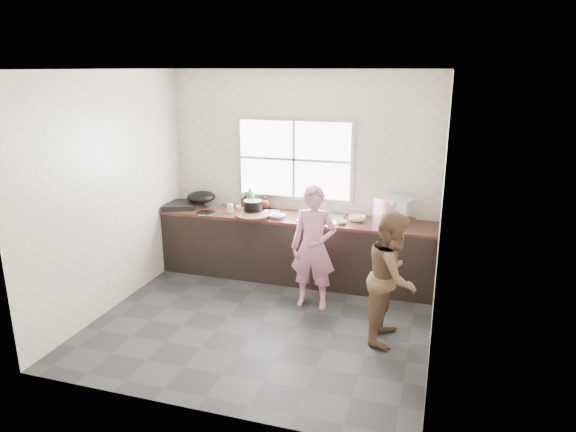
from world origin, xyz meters
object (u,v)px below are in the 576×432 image
(bowl_mince, at_px, (277,216))
(wok, at_px, (201,197))
(bowl_crabs, at_px, (357,219))
(cutting_board, at_px, (253,216))
(bottle_brown_short, at_px, (266,203))
(pot_lid_left, at_px, (206,213))
(bottle_brown_tall, at_px, (246,200))
(burner, at_px, (179,205))
(glass_jar, at_px, (230,208))
(bottle_green, at_px, (250,196))
(person_side, at_px, (392,277))
(dish_rack, at_px, (395,211))
(bowl_held, at_px, (341,222))
(black_pot, at_px, (253,207))
(woman, at_px, (314,251))
(plate_food, at_px, (243,206))
(pot_lid_right, at_px, (213,205))

(bowl_mince, xyz_separation_m, wok, (-1.18, 0.24, 0.11))
(bowl_crabs, bearing_deg, cutting_board, -169.88)
(bottle_brown_short, relative_size, pot_lid_left, 0.63)
(wok, bearing_deg, bottle_brown_tall, 10.18)
(bowl_crabs, relative_size, pot_lid_left, 0.67)
(burner, distance_m, pot_lid_left, 0.51)
(glass_jar, bearing_deg, bowl_crabs, 3.61)
(wok, bearing_deg, bottle_green, 9.51)
(person_side, height_order, burner, person_side)
(glass_jar, bearing_deg, dish_rack, 3.44)
(cutting_board, bearing_deg, bottle_brown_tall, 122.25)
(dish_rack, distance_m, pot_lid_left, 2.44)
(cutting_board, height_order, burner, burner)
(bowl_held, xyz_separation_m, bottle_green, (-1.33, 0.35, 0.14))
(bowl_mince, bearing_deg, black_pot, 164.22)
(bowl_crabs, height_order, pot_lid_left, bowl_crabs)
(bottle_brown_short, bearing_deg, glass_jar, -141.06)
(bowl_mince, bearing_deg, wok, 168.72)
(bottle_green, bearing_deg, person_side, -34.54)
(glass_jar, bearing_deg, bowl_mince, -5.45)
(woman, bearing_deg, bowl_mince, 135.95)
(bottle_green, xyz_separation_m, bottle_brown_short, (0.21, 0.03, -0.08))
(glass_jar, bearing_deg, bottle_brown_tall, 69.15)
(cutting_board, xyz_separation_m, bowl_mince, (0.31, 0.06, 0.00))
(bottle_green, bearing_deg, dish_rack, -4.59)
(plate_food, xyz_separation_m, glass_jar, (-0.05, -0.31, 0.05))
(bowl_held, bearing_deg, person_side, -55.23)
(plate_food, bearing_deg, bowl_crabs, -7.25)
(black_pot, height_order, burner, black_pot)
(bottle_green, distance_m, bottle_brown_tall, 0.09)
(pot_lid_right, bearing_deg, plate_food, 4.08)
(cutting_board, xyz_separation_m, black_pot, (-0.06, 0.17, 0.07))
(plate_food, relative_size, burner, 0.46)
(pot_lid_left, bearing_deg, bowl_mince, 3.76)
(bottle_brown_tall, bearing_deg, bottle_green, 3.21)
(bottle_green, xyz_separation_m, bottle_brown_tall, (-0.07, -0.00, -0.06))
(bowl_mince, xyz_separation_m, black_pot, (-0.37, 0.10, 0.06))
(glass_jar, bearing_deg, person_side, -26.97)
(bowl_mince, height_order, pot_lid_left, bowl_mince)
(person_side, height_order, bowl_held, person_side)
(bowl_mince, height_order, black_pot, black_pot)
(bowl_mince, distance_m, bottle_brown_short, 0.48)
(plate_food, bearing_deg, person_side, -33.50)
(bottle_brown_tall, xyz_separation_m, dish_rack, (2.02, -0.15, 0.06))
(woman, bearing_deg, bottle_brown_short, 132.42)
(black_pot, height_order, dish_rack, dish_rack)
(bowl_mince, relative_size, pot_lid_right, 0.76)
(bowl_crabs, bearing_deg, dish_rack, 2.82)
(cutting_board, height_order, bottle_brown_tall, bottle_brown_tall)
(cutting_board, relative_size, wok, 1.13)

